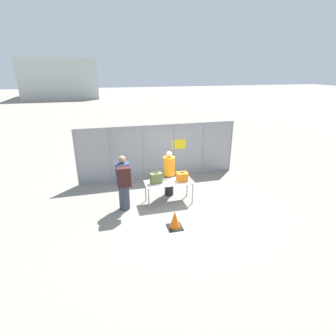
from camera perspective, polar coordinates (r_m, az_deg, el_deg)
name	(u,v)px	position (r m, az deg, el deg)	size (l,w,h in m)	color
ground_plane	(175,204)	(9.21, 1.54, -7.73)	(120.00, 120.00, 0.00)	gray
fence_section	(159,151)	(10.96, -1.96, 3.78)	(6.68, 0.07, 2.28)	gray
inspection_table	(169,184)	(8.99, 0.20, -3.42)	(1.65, 0.71, 0.78)	silver
suitcase_olive	(156,178)	(8.81, -2.60, -2.22)	(0.43, 0.27, 0.38)	#566033
suitcase_orange	(182,177)	(9.00, 3.09, -1.91)	(0.38, 0.31, 0.32)	orange
traveler_hooded	(123,181)	(8.51, -9.67, -2.87)	(0.46, 0.72, 1.86)	#383D4C
security_worker_near	(169,173)	(9.47, 0.23, -1.06)	(0.42, 0.42, 1.69)	black
utility_trailer	(174,155)	(12.91, 1.24, 2.80)	(3.26, 2.26, 0.69)	#B2B2B7
distant_hangar	(62,78)	(47.47, -21.99, 17.68)	(10.85, 10.40, 5.84)	#B2B7B2
traffic_cone	(175,220)	(7.82, 1.50, -11.31)	(0.43, 0.43, 0.54)	black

